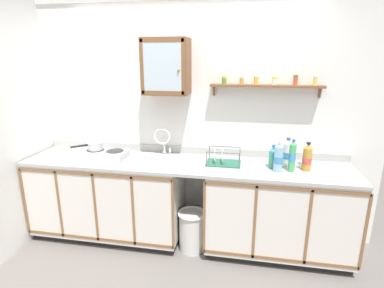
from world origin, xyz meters
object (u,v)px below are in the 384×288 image
Objects in this scene: bottle_juice_amber_2 at (307,158)px; dish_rack at (222,161)px; bottle_soda_green_1 at (292,157)px; bottle_detergent_teal_3 at (273,158)px; saucepan at (95,146)px; bottle_opaque_white_4 at (287,153)px; bottle_water_blue_5 at (278,158)px; trash_bin at (192,230)px; wall_cabinet at (166,67)px; bottle_water_clear_0 at (306,154)px; sink at (158,162)px; hot_plate_stove at (105,154)px.

bottle_juice_amber_2 is 0.80m from dish_rack.
bottle_soda_green_1 is 1.36× the size of bottle_detergent_teal_3.
bottle_opaque_white_4 is (1.99, 0.09, 0.00)m from saucepan.
bottle_water_blue_5 is at bearing -168.88° from bottle_soda_green_1.
bottle_water_blue_5 reaches higher than bottle_opaque_white_4.
dish_rack reaches higher than trash_bin.
wall_cabinet reaches higher than bottle_soda_green_1.
bottle_water_clear_0 is 0.94× the size of bottle_juice_amber_2.
sink is at bearing -177.70° from bottle_opaque_white_4.
hot_plate_stove is 2.05m from bottle_juice_amber_2.
bottle_opaque_white_4 reaches higher than trash_bin.
bottle_juice_amber_2 reaches higher than bottle_water_clear_0.
bottle_soda_green_1 reaches higher than bottle_water_clear_0.
saucepan is at bearing 178.21° from bottle_soda_green_1.
bottle_opaque_white_4 is at bearing -3.53° from wall_cabinet.
wall_cabinet is at bearing 169.62° from bottle_soda_green_1.
bottle_soda_green_1 is 1.09× the size of bottle_opaque_white_4.
bottle_water_blue_5 is (1.20, -0.13, 0.16)m from sink.
sink is at bearing 3.16° from saucepan.
bottle_detergent_teal_3 is 0.77× the size of bottle_water_blue_5.
saucepan is at bearing 179.76° from bottle_juice_amber_2.
bottle_detergent_teal_3 is (1.16, -0.03, 0.12)m from sink.
dish_rack is at bearing -12.79° from wall_cabinet.
bottle_detergent_teal_3 is at bearing -149.05° from bottle_opaque_white_4.
bottle_water_clear_0 is 1.38m from trash_bin.
dish_rack is (-0.53, 0.12, -0.10)m from bottle_water_blue_5.
wall_cabinet is (0.65, 0.18, 0.90)m from hot_plate_stove.
dish_rack is at bearing 171.86° from bottle_soda_green_1.
sink is 1.49m from bottle_water_clear_0.
bottle_water_clear_0 is at bearing 2.95° from saucepan.
bottle_detergent_teal_3 is 0.66× the size of dish_rack.
bottle_soda_green_1 reaches higher than saucepan.
sink is at bearing 178.43° from bottle_detergent_teal_3.
bottle_opaque_white_4 reaches higher than bottle_juice_amber_2.
bottle_opaque_white_4 is 0.20m from bottle_water_blue_5.
bottle_water_clear_0 is at bearing 6.79° from bottle_opaque_white_4.
bottle_soda_green_1 is at bearing -159.31° from bottle_juice_amber_2.
bottle_soda_green_1 reaches higher than bottle_detergent_teal_3.
saucepan is 0.49× the size of wall_cabinet.
saucepan is 1.19× the size of bottle_detergent_teal_3.
dish_rack is 0.79m from trash_bin.
sink reaches higher than dish_rack.
trash_bin is (-0.77, -0.14, -0.79)m from bottle_detergent_teal_3.
bottle_water_blue_5 is at bearing -2.66° from saucepan.
bottle_juice_amber_2 is at bearing 6.39° from trash_bin.
hot_plate_stove is 1.88m from bottle_opaque_white_4.
sink is at bearing 5.29° from hot_plate_stove.
bottle_water_clear_0 is 0.60× the size of trash_bin.
bottle_water_blue_5 reaches higher than bottle_detergent_teal_3.
sink is at bearing -177.14° from bottle_water_clear_0.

